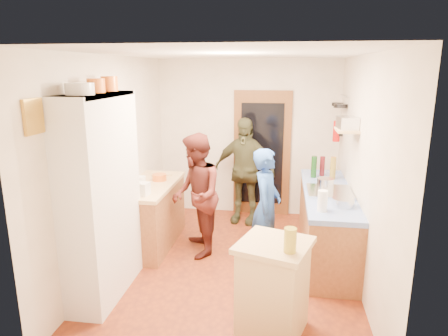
% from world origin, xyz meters
% --- Properties ---
extents(floor, '(3.00, 4.00, 0.02)m').
position_xyz_m(floor, '(0.00, 0.00, -0.01)').
color(floor, maroon).
rests_on(floor, ground).
extents(ceiling, '(3.00, 4.00, 0.02)m').
position_xyz_m(ceiling, '(0.00, 0.00, 2.61)').
color(ceiling, silver).
rests_on(ceiling, ground).
extents(wall_back, '(3.00, 0.02, 2.60)m').
position_xyz_m(wall_back, '(0.00, 2.01, 1.30)').
color(wall_back, silver).
rests_on(wall_back, ground).
extents(wall_front, '(3.00, 0.02, 2.60)m').
position_xyz_m(wall_front, '(0.00, -2.01, 1.30)').
color(wall_front, silver).
rests_on(wall_front, ground).
extents(wall_left, '(0.02, 4.00, 2.60)m').
position_xyz_m(wall_left, '(-1.51, 0.00, 1.30)').
color(wall_left, silver).
rests_on(wall_left, ground).
extents(wall_right, '(0.02, 4.00, 2.60)m').
position_xyz_m(wall_right, '(1.51, 0.00, 1.30)').
color(wall_right, silver).
rests_on(wall_right, ground).
extents(door_frame, '(0.95, 0.06, 2.10)m').
position_xyz_m(door_frame, '(0.25, 1.97, 1.05)').
color(door_frame, brown).
rests_on(door_frame, ground).
extents(door_glass, '(0.70, 0.02, 1.70)m').
position_xyz_m(door_glass, '(0.25, 1.94, 1.05)').
color(door_glass, black).
rests_on(door_glass, door_frame).
extents(hutch_body, '(0.40, 1.20, 2.20)m').
position_xyz_m(hutch_body, '(-1.30, -0.80, 1.10)').
color(hutch_body, silver).
rests_on(hutch_body, ground).
extents(hutch_top_shelf, '(0.40, 1.14, 0.04)m').
position_xyz_m(hutch_top_shelf, '(-1.30, -0.80, 2.18)').
color(hutch_top_shelf, silver).
rests_on(hutch_top_shelf, hutch_body).
extents(plate_stack, '(0.27, 0.27, 0.11)m').
position_xyz_m(plate_stack, '(-1.30, -1.07, 2.26)').
color(plate_stack, white).
rests_on(plate_stack, hutch_top_shelf).
extents(orange_pot_a, '(0.18, 0.18, 0.14)m').
position_xyz_m(orange_pot_a, '(-1.30, -0.74, 2.27)').
color(orange_pot_a, orange).
rests_on(orange_pot_a, hutch_top_shelf).
extents(orange_pot_b, '(0.18, 0.18, 0.16)m').
position_xyz_m(orange_pot_b, '(-1.30, -0.41, 2.28)').
color(orange_pot_b, orange).
rests_on(orange_pot_b, hutch_top_shelf).
extents(left_counter_base, '(0.60, 1.40, 0.85)m').
position_xyz_m(left_counter_base, '(-1.20, 0.45, 0.42)').
color(left_counter_base, '#9C6136').
rests_on(left_counter_base, ground).
extents(left_counter_top, '(0.64, 1.44, 0.05)m').
position_xyz_m(left_counter_top, '(-1.20, 0.45, 0.88)').
color(left_counter_top, tan).
rests_on(left_counter_top, left_counter_base).
extents(toaster, '(0.24, 0.18, 0.16)m').
position_xyz_m(toaster, '(-1.15, -0.05, 0.98)').
color(toaster, white).
rests_on(toaster, left_counter_top).
extents(kettle, '(0.15, 0.15, 0.16)m').
position_xyz_m(kettle, '(-1.25, 0.23, 0.98)').
color(kettle, white).
rests_on(kettle, left_counter_top).
extents(orange_bowl, '(0.23, 0.23, 0.09)m').
position_xyz_m(orange_bowl, '(-1.12, 0.64, 0.94)').
color(orange_bowl, orange).
rests_on(orange_bowl, left_counter_top).
extents(chopping_board, '(0.35, 0.30, 0.02)m').
position_xyz_m(chopping_board, '(-1.18, 0.94, 0.91)').
color(chopping_board, tan).
rests_on(chopping_board, left_counter_top).
extents(right_counter_base, '(0.60, 2.20, 0.84)m').
position_xyz_m(right_counter_base, '(1.20, 0.50, 0.42)').
color(right_counter_base, '#9C6136').
rests_on(right_counter_base, ground).
extents(right_counter_top, '(0.62, 2.22, 0.06)m').
position_xyz_m(right_counter_top, '(1.20, 0.50, 0.87)').
color(right_counter_top, '#053AC1').
rests_on(right_counter_top, right_counter_base).
extents(hob, '(0.55, 0.58, 0.04)m').
position_xyz_m(hob, '(1.20, 0.37, 0.92)').
color(hob, silver).
rests_on(hob, right_counter_top).
extents(pot_on_hob, '(0.21, 0.21, 0.14)m').
position_xyz_m(pot_on_hob, '(1.15, 0.44, 1.01)').
color(pot_on_hob, silver).
rests_on(pot_on_hob, hob).
extents(bottle_a, '(0.09, 0.09, 0.32)m').
position_xyz_m(bottle_a, '(1.05, 1.13, 1.06)').
color(bottle_a, '#143F14').
rests_on(bottle_a, right_counter_top).
extents(bottle_b, '(0.09, 0.09, 0.29)m').
position_xyz_m(bottle_b, '(1.18, 1.25, 1.04)').
color(bottle_b, '#591419').
rests_on(bottle_b, right_counter_top).
extents(bottle_c, '(0.09, 0.09, 0.33)m').
position_xyz_m(bottle_c, '(1.31, 1.06, 1.06)').
color(bottle_c, olive).
rests_on(bottle_c, right_counter_top).
extents(paper_towel, '(0.14, 0.14, 0.24)m').
position_xyz_m(paper_towel, '(1.05, -0.31, 1.02)').
color(paper_towel, white).
rests_on(paper_towel, right_counter_top).
extents(mixing_bowl, '(0.29, 0.29, 0.10)m').
position_xyz_m(mixing_bowl, '(1.30, -0.11, 0.95)').
color(mixing_bowl, silver).
rests_on(mixing_bowl, right_counter_top).
extents(island_base, '(0.69, 0.69, 0.86)m').
position_xyz_m(island_base, '(0.55, -1.25, 0.43)').
color(island_base, tan).
rests_on(island_base, ground).
extents(island_top, '(0.78, 0.78, 0.05)m').
position_xyz_m(island_top, '(0.55, -1.25, 0.89)').
color(island_top, tan).
rests_on(island_top, island_base).
extents(cutting_board, '(0.42, 0.37, 0.02)m').
position_xyz_m(cutting_board, '(0.52, -1.18, 0.90)').
color(cutting_board, white).
rests_on(cutting_board, island_top).
extents(oil_jar, '(0.14, 0.14, 0.22)m').
position_xyz_m(oil_jar, '(0.68, -1.42, 1.02)').
color(oil_jar, '#AD9E2D').
rests_on(oil_jar, island_top).
extents(pan_rail, '(0.02, 0.65, 0.02)m').
position_xyz_m(pan_rail, '(1.46, 1.52, 2.05)').
color(pan_rail, silver).
rests_on(pan_rail, wall_right).
extents(pan_hang_a, '(0.18, 0.18, 0.05)m').
position_xyz_m(pan_hang_a, '(1.40, 1.35, 1.92)').
color(pan_hang_a, black).
rests_on(pan_hang_a, pan_rail).
extents(pan_hang_b, '(0.16, 0.16, 0.05)m').
position_xyz_m(pan_hang_b, '(1.40, 1.55, 1.90)').
color(pan_hang_b, black).
rests_on(pan_hang_b, pan_rail).
extents(pan_hang_c, '(0.17, 0.17, 0.05)m').
position_xyz_m(pan_hang_c, '(1.40, 1.75, 1.91)').
color(pan_hang_c, black).
rests_on(pan_hang_c, pan_rail).
extents(wall_shelf, '(0.26, 0.42, 0.03)m').
position_xyz_m(wall_shelf, '(1.37, 0.45, 1.70)').
color(wall_shelf, tan).
rests_on(wall_shelf, wall_right).
extents(radio, '(0.25, 0.32, 0.15)m').
position_xyz_m(radio, '(1.37, 0.45, 1.79)').
color(radio, silver).
rests_on(radio, wall_shelf).
extents(ext_bracket, '(0.06, 0.10, 0.04)m').
position_xyz_m(ext_bracket, '(1.47, 1.70, 1.45)').
color(ext_bracket, black).
rests_on(ext_bracket, wall_right).
extents(fire_extinguisher, '(0.11, 0.11, 0.32)m').
position_xyz_m(fire_extinguisher, '(1.41, 1.70, 1.50)').
color(fire_extinguisher, red).
rests_on(fire_extinguisher, wall_right).
extents(picture_frame, '(0.03, 0.25, 0.30)m').
position_xyz_m(picture_frame, '(-1.48, -1.55, 2.05)').
color(picture_frame, gold).
rests_on(picture_frame, wall_left).
extents(person_hob, '(0.43, 0.59, 1.49)m').
position_xyz_m(person_hob, '(0.44, 0.16, 0.75)').
color(person_hob, '#244B9D').
rests_on(person_hob, ground).
extents(person_left, '(0.84, 0.95, 1.64)m').
position_xyz_m(person_left, '(-0.50, 0.32, 0.82)').
color(person_left, '#4B1C17').
rests_on(person_left, ground).
extents(person_back, '(1.07, 0.61, 1.71)m').
position_xyz_m(person_back, '(0.00, 1.52, 0.86)').
color(person_back, '#383821').
rests_on(person_back, ground).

